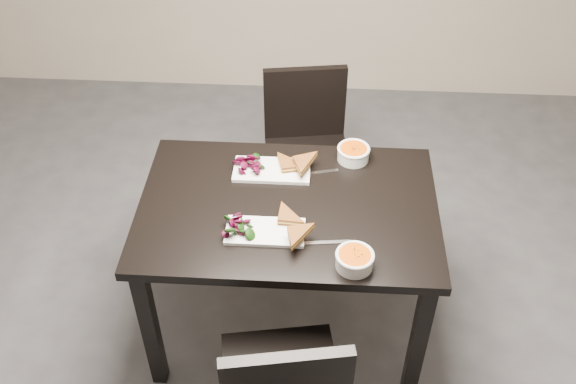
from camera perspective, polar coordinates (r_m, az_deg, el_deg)
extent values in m
cube|color=black|center=(2.62, 0.00, -1.47)|extent=(1.20, 0.80, 0.04)
cube|color=black|center=(2.75, -11.98, -11.57)|extent=(0.06, 0.06, 0.71)
cube|color=black|center=(2.70, 11.34, -12.69)|extent=(0.06, 0.06, 0.71)
cube|color=black|center=(3.19, -9.37, -1.81)|extent=(0.06, 0.06, 0.71)
cube|color=black|center=(3.15, 10.24, -2.61)|extent=(0.06, 0.06, 0.71)
cube|color=black|center=(2.47, -0.58, -16.06)|extent=(0.49, 0.49, 0.04)
cube|color=black|center=(2.75, -4.83, -15.72)|extent=(0.05, 0.05, 0.41)
cube|color=black|center=(2.77, 2.88, -15.05)|extent=(0.05, 0.05, 0.41)
cube|color=black|center=(3.34, 1.78, 2.89)|extent=(0.48, 0.48, 0.04)
cube|color=black|center=(3.34, -1.02, -2.23)|extent=(0.05, 0.05, 0.41)
cube|color=black|center=(3.38, 5.09, -1.83)|extent=(0.05, 0.05, 0.41)
cube|color=black|center=(3.61, -1.47, 1.72)|extent=(0.05, 0.05, 0.41)
cube|color=black|center=(3.64, 4.20, 2.05)|extent=(0.05, 0.05, 0.41)
cube|color=black|center=(3.36, 1.48, 7.84)|extent=(0.42, 0.10, 0.40)
cube|color=white|center=(2.49, -2.02, -3.48)|extent=(0.30, 0.15, 0.02)
cylinder|color=white|center=(2.37, 5.84, -6.02)|extent=(0.14, 0.14, 0.05)
cylinder|color=#D65309|center=(2.35, 5.88, -5.63)|extent=(0.12, 0.12, 0.02)
torus|color=white|center=(2.34, 5.89, -5.52)|extent=(0.14, 0.14, 0.01)
cube|color=silver|center=(2.46, 3.43, -4.43)|extent=(0.18, 0.04, 0.00)
cube|color=white|center=(2.76, -1.42, 1.92)|extent=(0.32, 0.16, 0.02)
cylinder|color=white|center=(2.82, 5.74, 3.30)|extent=(0.14, 0.14, 0.05)
cylinder|color=#D65309|center=(2.81, 5.77, 3.68)|extent=(0.12, 0.12, 0.02)
torus|color=white|center=(2.80, 5.78, 3.79)|extent=(0.14, 0.14, 0.01)
cube|color=silver|center=(2.76, 2.60, 1.72)|extent=(0.18, 0.06, 0.00)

